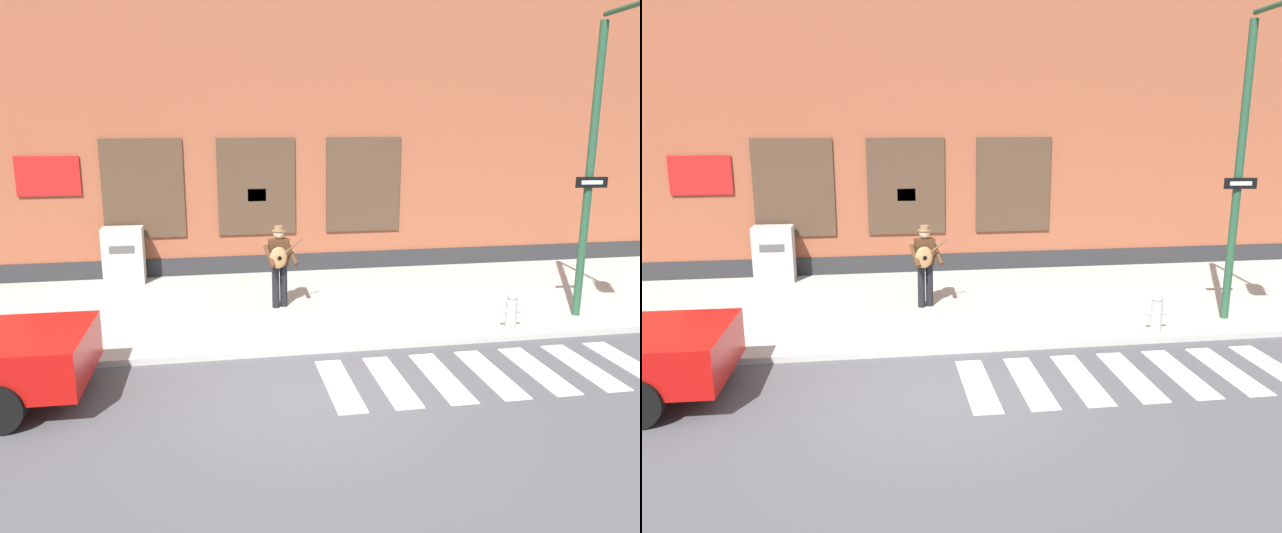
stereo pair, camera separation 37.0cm
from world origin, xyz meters
The scene contains 8 objects.
ground_plane centered at (0.00, 0.00, 0.00)m, with size 160.00×160.00×0.00m, color #4C4C51.
sidewalk centered at (0.00, 4.25, 0.06)m, with size 28.00×5.43×0.11m.
building_backdrop centered at (0.00, 8.96, 4.26)m, with size 28.00×4.06×8.53m.
crosswalk centered at (3.04, 0.24, 0.01)m, with size 5.20×1.90×0.01m.
busker centered at (0.19, 3.95, 1.07)m, with size 0.77×0.64×1.67m.
traffic_light centered at (5.75, 1.51, 3.94)m, with size 0.69×2.61×5.63m.
utility_box centered at (-3.15, 6.52, 0.77)m, with size 0.91×0.57×1.31m.
fire_hydrant centered at (4.20, 1.89, 0.46)m, with size 0.38×0.20×0.70m.
Camera 1 is at (-1.15, -8.18, 3.88)m, focal length 35.00 mm.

